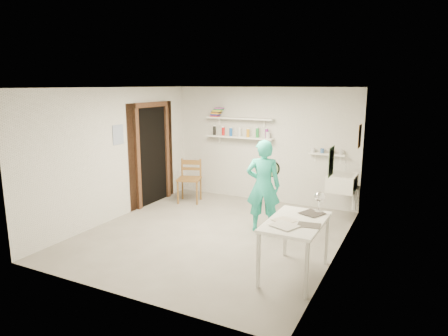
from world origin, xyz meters
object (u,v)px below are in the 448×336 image
at_px(wall_clock, 272,169).
at_px(desk_lamp, 320,197).
at_px(belfast_sink, 342,183).
at_px(work_table, 295,248).
at_px(wooden_chair, 189,179).
at_px(man, 263,186).

distance_m(wall_clock, desk_lamp, 1.55).
bearing_deg(belfast_sink, desk_lamp, -87.90).
xyz_separation_m(wall_clock, work_table, (0.90, -1.56, -0.67)).
distance_m(belfast_sink, work_table, 2.54).
height_order(work_table, desk_lamp, desk_lamp).
xyz_separation_m(wooden_chair, work_table, (2.97, -2.24, -0.12)).
bearing_deg(wall_clock, work_table, -77.48).
bearing_deg(wooden_chair, wall_clock, -36.36).
bearing_deg(belfast_sink, wall_clock, -136.38).
relative_size(belfast_sink, desk_lamp, 4.26).
relative_size(wall_clock, wooden_chair, 0.28).
bearing_deg(man, belfast_sink, -150.09).
bearing_deg(work_table, belfast_sink, 87.50).
distance_m(belfast_sink, wall_clock, 1.44).
relative_size(man, wooden_chair, 1.57).
bearing_deg(desk_lamp, wall_clock, 134.47).
distance_m(man, desk_lamp, 1.47).
bearing_deg(desk_lamp, belfast_sink, 92.10).
relative_size(wall_clock, desk_lamp, 2.00).
bearing_deg(wooden_chair, desk_lamp, -47.68).
height_order(belfast_sink, work_table, belfast_sink).
distance_m(man, wooden_chair, 2.21).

